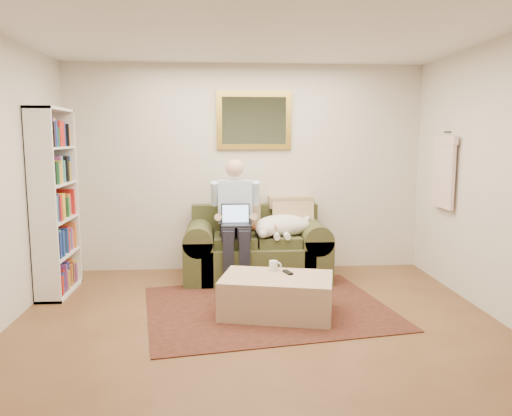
{
  "coord_description": "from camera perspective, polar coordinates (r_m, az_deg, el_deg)",
  "views": [
    {
      "loc": [
        -0.32,
        -3.84,
        1.69
      ],
      "look_at": [
        0.05,
        1.37,
        0.95
      ],
      "focal_mm": 35.0,
      "sensor_mm": 36.0,
      "label": 1
    }
  ],
  "objects": [
    {
      "name": "laptop",
      "position": [
        5.73,
        -2.34,
        -1.33
      ],
      "size": [
        0.33,
        0.26,
        0.24
      ],
      "color": "black",
      "rests_on": "seated_man"
    },
    {
      "name": "seated_man",
      "position": [
        5.81,
        -2.36,
        -1.56
      ],
      "size": [
        0.56,
        0.81,
        1.44
      ],
      "primitive_type": null,
      "color": "#8CB6D8",
      "rests_on": "sofa"
    },
    {
      "name": "sofa",
      "position": [
        6.06,
        0.06,
        -5.25
      ],
      "size": [
        1.71,
        0.87,
        1.03
      ],
      "color": "#424223",
      "rests_on": "room_shell"
    },
    {
      "name": "rug",
      "position": [
        5.09,
        1.31,
        -11.28
      ],
      "size": [
        2.62,
        2.24,
        0.01
      ],
      "primitive_type": "cube",
      "rotation": [
        0.0,
        0.0,
        0.16
      ],
      "color": "black",
      "rests_on": "room_shell"
    },
    {
      "name": "room_shell",
      "position": [
        4.23,
        0.25,
        2.76
      ],
      "size": [
        4.51,
        5.0,
        2.61
      ],
      "color": "brown",
      "rests_on": "ground"
    },
    {
      "name": "wall_mirror",
      "position": [
        6.33,
        -0.23,
        9.97
      ],
      "size": [
        0.94,
        0.04,
        0.72
      ],
      "color": "gold",
      "rests_on": "room_shell"
    },
    {
      "name": "ottoman",
      "position": [
        4.85,
        2.4,
        -9.97
      ],
      "size": [
        1.17,
        0.89,
        0.38
      ],
      "primitive_type": "cube",
      "rotation": [
        0.0,
        0.0,
        -0.23
      ],
      "color": "tan",
      "rests_on": "room_shell"
    },
    {
      "name": "sleeping_dog",
      "position": [
        5.93,
        3.08,
        -2.01
      ],
      "size": [
        0.7,
        0.44,
        0.26
      ],
      "primitive_type": null,
      "color": "white",
      "rests_on": "sofa"
    },
    {
      "name": "bookshelf",
      "position": [
        5.77,
        -22.03,
        0.6
      ],
      "size": [
        0.28,
        0.8,
        2.0
      ],
      "primitive_type": null,
      "color": "white",
      "rests_on": "room_shell"
    },
    {
      "name": "coffee_mug",
      "position": [
        4.98,
        2.0,
        -6.61
      ],
      "size": [
        0.08,
        0.08,
        0.1
      ],
      "primitive_type": "cylinder",
      "color": "white",
      "rests_on": "ottoman"
    },
    {
      "name": "hanging_shirt",
      "position": [
        6.0,
        20.69,
        4.3
      ],
      "size": [
        0.06,
        0.52,
        0.9
      ],
      "primitive_type": null,
      "color": "#F8D4CD",
      "rests_on": "room_shell"
    },
    {
      "name": "tv_remote",
      "position": [
        4.9,
        3.65,
        -7.35
      ],
      "size": [
        0.09,
        0.16,
        0.02
      ],
      "primitive_type": "cube",
      "rotation": [
        0.0,
        0.0,
        0.3
      ],
      "color": "black",
      "rests_on": "ottoman"
    }
  ]
}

